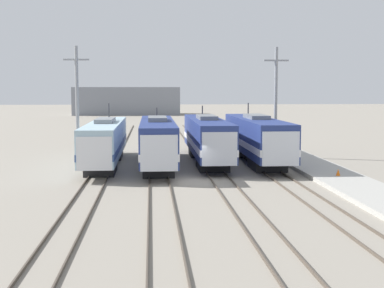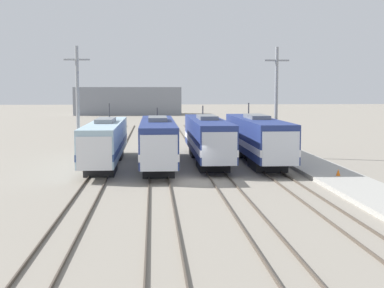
{
  "view_description": "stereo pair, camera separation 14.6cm",
  "coord_description": "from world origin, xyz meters",
  "px_view_note": "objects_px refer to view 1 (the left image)",
  "views": [
    {
      "loc": [
        -2.79,
        -38.16,
        6.63
      ],
      "look_at": [
        0.29,
        2.06,
        2.5
      ],
      "focal_mm": 50.0,
      "sensor_mm": 36.0,
      "label": 1
    },
    {
      "loc": [
        -2.64,
        -38.17,
        6.63
      ],
      "look_at": [
        0.29,
        2.06,
        2.5
      ],
      "focal_mm": 50.0,
      "sensor_mm": 36.0,
      "label": 2
    }
  ],
  "objects_px": {
    "locomotive_center_left": "(158,142)",
    "traffic_cone": "(338,172)",
    "locomotive_center_right": "(207,138)",
    "catenary_tower_left": "(77,101)",
    "catenary_tower_right": "(276,100)",
    "locomotive_far_right": "(257,138)",
    "locomotive_far_left": "(105,142)"
  },
  "relations": [
    {
      "from": "locomotive_center_left",
      "to": "traffic_cone",
      "type": "height_order",
      "value": "locomotive_center_left"
    },
    {
      "from": "locomotive_center_right",
      "to": "catenary_tower_left",
      "type": "bearing_deg",
      "value": 164.85
    },
    {
      "from": "catenary_tower_right",
      "to": "locomotive_center_left",
      "type": "bearing_deg",
      "value": -152.83
    },
    {
      "from": "locomotive_far_left",
      "to": "locomotive_center_left",
      "type": "xyz_separation_m",
      "value": [
        4.53,
        -1.16,
        0.08
      ]
    },
    {
      "from": "locomotive_center_left",
      "to": "locomotive_center_right",
      "type": "distance_m",
      "value": 5.26
    },
    {
      "from": "locomotive_far_right",
      "to": "locomotive_center_left",
      "type": "bearing_deg",
      "value": -165.38
    },
    {
      "from": "locomotive_center_left",
      "to": "catenary_tower_right",
      "type": "relative_size",
      "value": 1.7
    },
    {
      "from": "traffic_cone",
      "to": "catenary_tower_left",
      "type": "bearing_deg",
      "value": 147.01
    },
    {
      "from": "locomotive_far_right",
      "to": "catenary_tower_right",
      "type": "bearing_deg",
      "value": 54.9
    },
    {
      "from": "locomotive_center_left",
      "to": "catenary_tower_right",
      "type": "height_order",
      "value": "catenary_tower_right"
    },
    {
      "from": "locomotive_far_right",
      "to": "traffic_cone",
      "type": "relative_size",
      "value": 38.39
    },
    {
      "from": "locomotive_far_left",
      "to": "locomotive_center_left",
      "type": "relative_size",
      "value": 1.04
    },
    {
      "from": "locomotive_center_left",
      "to": "locomotive_far_right",
      "type": "bearing_deg",
      "value": 14.62
    },
    {
      "from": "locomotive_center_right",
      "to": "catenary_tower_left",
      "type": "height_order",
      "value": "catenary_tower_left"
    },
    {
      "from": "locomotive_center_right",
      "to": "traffic_cone",
      "type": "height_order",
      "value": "locomotive_center_right"
    },
    {
      "from": "locomotive_center_left",
      "to": "catenary_tower_right",
      "type": "xyz_separation_m",
      "value": [
        11.57,
        5.94,
        3.35
      ]
    },
    {
      "from": "locomotive_far_right",
      "to": "catenary_tower_left",
      "type": "distance_m",
      "value": 17.27
    },
    {
      "from": "locomotive_center_left",
      "to": "locomotive_center_right",
      "type": "height_order",
      "value": "locomotive_center_right"
    },
    {
      "from": "catenary_tower_left",
      "to": "catenary_tower_right",
      "type": "relative_size",
      "value": 1.0
    },
    {
      "from": "locomotive_far_left",
      "to": "traffic_cone",
      "type": "height_order",
      "value": "locomotive_far_left"
    },
    {
      "from": "locomotive_center_left",
      "to": "traffic_cone",
      "type": "bearing_deg",
      "value": -29.6
    },
    {
      "from": "locomotive_center_left",
      "to": "catenary_tower_left",
      "type": "distance_m",
      "value": 10.14
    },
    {
      "from": "catenary_tower_left",
      "to": "catenary_tower_right",
      "type": "height_order",
      "value": "same"
    },
    {
      "from": "catenary_tower_left",
      "to": "locomotive_far_right",
      "type": "bearing_deg",
      "value": -12.19
    },
    {
      "from": "locomotive_far_left",
      "to": "locomotive_far_right",
      "type": "height_order",
      "value": "locomotive_far_left"
    },
    {
      "from": "catenary_tower_right",
      "to": "traffic_cone",
      "type": "xyz_separation_m",
      "value": [
        1.59,
        -13.42,
        -5.0
      ]
    },
    {
      "from": "locomotive_far_left",
      "to": "catenary_tower_left",
      "type": "height_order",
      "value": "catenary_tower_left"
    },
    {
      "from": "locomotive_far_right",
      "to": "catenary_tower_right",
      "type": "xyz_separation_m",
      "value": [
        2.52,
        3.58,
        3.34
      ]
    },
    {
      "from": "locomotive_center_left",
      "to": "locomotive_center_right",
      "type": "xyz_separation_m",
      "value": [
        4.53,
        2.68,
        -0.01
      ]
    },
    {
      "from": "locomotive_center_left",
      "to": "locomotive_far_right",
      "type": "distance_m",
      "value": 9.36
    },
    {
      "from": "locomotive_center_right",
      "to": "catenary_tower_left",
      "type": "distance_m",
      "value": 12.91
    },
    {
      "from": "locomotive_center_right",
      "to": "catenary_tower_right",
      "type": "distance_m",
      "value": 8.46
    }
  ]
}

